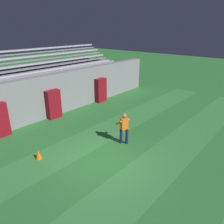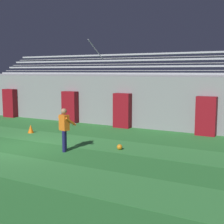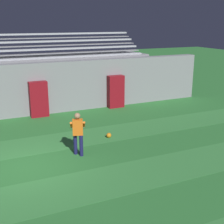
{
  "view_description": "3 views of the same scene",
  "coord_description": "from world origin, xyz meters",
  "px_view_note": "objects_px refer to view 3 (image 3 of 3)",
  "views": [
    {
      "loc": [
        -5.94,
        -5.74,
        5.66
      ],
      "look_at": [
        1.81,
        0.94,
        1.66
      ],
      "focal_mm": 35.0,
      "sensor_mm": 36.0,
      "label": 1
    },
    {
      "loc": [
        9.28,
        -9.19,
        3.08
      ],
      "look_at": [
        3.08,
        2.31,
        1.37
      ],
      "focal_mm": 50.0,
      "sensor_mm": 36.0,
      "label": 2
    },
    {
      "loc": [
        -1.32,
        -10.18,
        4.92
      ],
      "look_at": [
        3.56,
        0.57,
        1.46
      ],
      "focal_mm": 50.0,
      "sensor_mm": 36.0,
      "label": 3
    }
  ],
  "objects_px": {
    "padding_pillar_gate_right": "(39,99)",
    "soccer_ball": "(109,135)",
    "goalkeeper": "(78,131)",
    "padding_pillar_far_right": "(116,92)"
  },
  "relations": [
    {
      "from": "padding_pillar_gate_right",
      "to": "goalkeeper",
      "type": "xyz_separation_m",
      "value": [
        0.3,
        -5.6,
        0.01
      ]
    },
    {
      "from": "padding_pillar_gate_right",
      "to": "goalkeeper",
      "type": "distance_m",
      "value": 5.61
    },
    {
      "from": "padding_pillar_gate_right",
      "to": "goalkeeper",
      "type": "relative_size",
      "value": 1.13
    },
    {
      "from": "padding_pillar_gate_right",
      "to": "soccer_ball",
      "type": "relative_size",
      "value": 8.58
    },
    {
      "from": "padding_pillar_gate_right",
      "to": "soccer_ball",
      "type": "height_order",
      "value": "padding_pillar_gate_right"
    },
    {
      "from": "padding_pillar_gate_right",
      "to": "padding_pillar_far_right",
      "type": "bearing_deg",
      "value": 0.0
    },
    {
      "from": "goalkeeper",
      "to": "padding_pillar_far_right",
      "type": "bearing_deg",
      "value": 53.22
    },
    {
      "from": "padding_pillar_gate_right",
      "to": "goalkeeper",
      "type": "bearing_deg",
      "value": -86.89
    },
    {
      "from": "padding_pillar_far_right",
      "to": "goalkeeper",
      "type": "xyz_separation_m",
      "value": [
        -4.19,
        -5.6,
        0.01
      ]
    },
    {
      "from": "goalkeeper",
      "to": "soccer_ball",
      "type": "relative_size",
      "value": 7.59
    }
  ]
}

